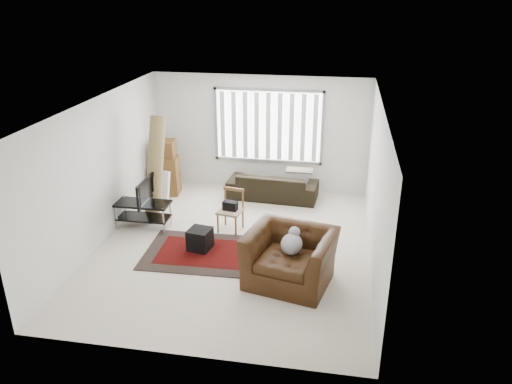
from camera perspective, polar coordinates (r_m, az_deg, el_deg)
room at (r=9.16m, az=-1.88°, el=4.89°), size 6.00×6.02×2.71m
persian_rug at (r=9.23m, az=-5.53°, el=-6.94°), size 2.33×1.59×0.02m
tv_stand at (r=10.23m, az=-12.74°, el=-1.96°), size 1.08×0.49×0.54m
tv at (r=10.07m, az=-12.94°, el=0.12°), size 0.11×0.88×0.50m
subwoofer at (r=9.28m, az=-6.43°, el=-5.36°), size 0.45×0.45×0.39m
moving_boxes at (r=11.72m, az=-10.10°, el=2.57°), size 0.57×0.53×1.28m
white_flatpack at (r=11.48m, az=-11.10°, el=0.76°), size 0.59×0.35×0.70m
rolled_rug at (r=10.47m, az=-11.45°, el=2.74°), size 0.46×0.90×2.13m
sofa at (r=11.37m, az=1.93°, el=1.18°), size 2.09×1.01×0.78m
side_chair at (r=9.85m, az=-2.92°, el=-1.90°), size 0.52×0.52×0.84m
armchair at (r=8.17m, az=3.92°, el=-7.06°), size 1.60×1.47×1.01m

